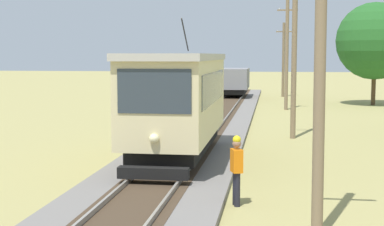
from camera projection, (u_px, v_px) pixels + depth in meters
red_tram at (178, 101)px, 19.68m from camera, size 2.60×8.54×4.79m
freight_car at (234, 81)px, 48.66m from camera, size 2.40×5.20×2.31m
utility_pole_near_tram at (321, 31)px, 11.42m from camera, size 1.40×0.66×8.31m
utility_pole_mid at (294, 50)px, 25.33m from camera, size 1.40×0.37×7.82m
utility_pole_far at (287, 52)px, 38.69m from camera, size 1.40×0.26×7.76m
utility_pole_distant at (283, 59)px, 50.79m from camera, size 1.40×0.58×6.67m
gravel_pile at (180, 90)px, 51.22m from camera, size 2.02×2.02×1.21m
track_worker at (237, 167)px, 14.10m from camera, size 0.35×0.44×1.78m
tree_left_near at (375, 41)px, 42.25m from camera, size 5.79×5.79×7.72m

